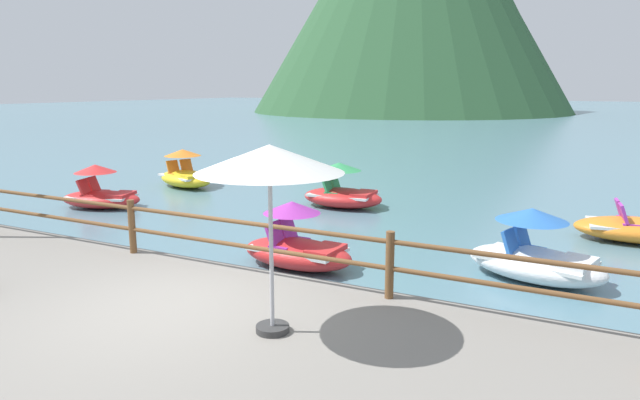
% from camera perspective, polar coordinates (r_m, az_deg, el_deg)
% --- Properties ---
extents(ground_plane, '(200.00, 200.00, 0.00)m').
position_cam_1_polar(ground_plane, '(45.76, 20.89, 6.65)').
color(ground_plane, slate).
extents(dock_railing, '(23.92, 0.12, 0.95)m').
position_cam_1_polar(dock_railing, '(8.76, -7.68, -3.76)').
color(dock_railing, brown).
rests_on(dock_railing, promenade_dock).
extents(beach_umbrella, '(1.70, 1.70, 2.24)m').
position_cam_1_polar(beach_umbrella, '(6.29, -5.18, 3.94)').
color(beach_umbrella, '#B2B2B7').
rests_on(beach_umbrella, promenade_dock).
extents(pedal_boat_0, '(2.46, 1.76, 1.20)m').
position_cam_1_polar(pedal_boat_0, '(16.44, -21.52, 0.60)').
color(pedal_boat_0, red).
rests_on(pedal_boat_0, ground).
extents(pedal_boat_1, '(2.59, 1.82, 1.25)m').
position_cam_1_polar(pedal_boat_1, '(10.29, 21.16, -5.41)').
color(pedal_boat_1, white).
rests_on(pedal_boat_1, ground).
extents(pedal_boat_2, '(2.30, 1.37, 1.24)m').
position_cam_1_polar(pedal_boat_2, '(15.38, 2.30, 0.80)').
color(pedal_boat_2, red).
rests_on(pedal_boat_2, ground).
extents(pedal_boat_3, '(2.63, 1.96, 1.25)m').
position_cam_1_polar(pedal_boat_3, '(19.04, -13.60, 2.55)').
color(pedal_boat_3, yellow).
rests_on(pedal_boat_3, ground).
extents(pedal_boat_5, '(2.74, 1.64, 0.85)m').
position_cam_1_polar(pedal_boat_5, '(13.79, 29.92, -2.61)').
color(pedal_boat_5, orange).
rests_on(pedal_boat_5, ground).
extents(pedal_boat_6, '(2.25, 1.22, 1.23)m').
position_cam_1_polar(pedal_boat_6, '(10.27, -2.37, -4.73)').
color(pedal_boat_6, red).
rests_on(pedal_boat_6, ground).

